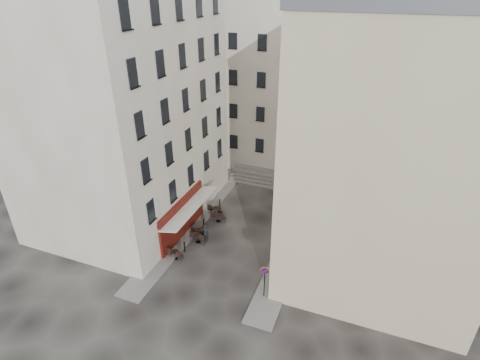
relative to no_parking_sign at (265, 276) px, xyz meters
The scene contains 18 objects.
ground 5.66m from the no_parking_sign, 140.86° to the left, with size 90.00×90.00×0.00m, color black.
sidewalk_left 11.51m from the no_parking_sign, 139.54° to the left, with size 2.00×22.00×0.12m, color slate.
sidewalk_right 6.64m from the no_parking_sign, 86.81° to the left, with size 2.00×18.00×0.12m, color slate.
building_left 18.06m from the no_parking_sign, 156.48° to the left, with size 12.20×16.20×20.60m.
building_right 11.96m from the no_parking_sign, 47.24° to the left, with size 12.20×14.20×18.60m.
building_back 24.13m from the no_parking_sign, 102.95° to the left, with size 18.20×10.20×18.60m.
cafe_storefront 9.52m from the no_parking_sign, 152.66° to the left, with size 1.74×7.30×3.50m.
stone_steps 16.54m from the no_parking_sign, 104.57° to the left, with size 9.00×3.15×0.80m.
bollard_near 7.88m from the no_parking_sign, 162.21° to the left, with size 0.12×0.12×0.98m.
bollard_mid 9.54m from the no_parking_sign, 141.54° to the left, with size 0.12×0.12×0.98m.
bollard_far 12.01m from the no_parking_sign, 128.27° to the left, with size 0.12×0.12×0.98m.
no_parking_sign is the anchor object (origin of this frame).
bistro_table_a 7.91m from the no_parking_sign, 169.92° to the left, with size 1.30×0.61×0.92m.
bistro_table_b 8.04m from the no_parking_sign, 150.89° to the left, with size 1.39×0.65×0.98m.
bistro_table_c 8.75m from the no_parking_sign, 147.60° to the left, with size 1.21×0.57×0.85m.
bistro_table_d 9.88m from the no_parking_sign, 132.43° to the left, with size 1.41×0.66×0.99m.
bistro_table_e 10.96m from the no_parking_sign, 132.04° to the left, with size 1.43×0.67×1.01m.
pedestrian 7.85m from the no_parking_sign, 146.37° to the left, with size 0.58×0.38×1.60m, color black.
Camera 1 is at (9.35, -21.52, 19.22)m, focal length 28.00 mm.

